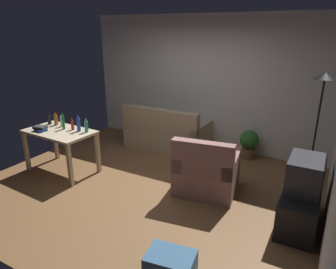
{
  "coord_description": "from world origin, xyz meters",
  "views": [
    {
      "loc": [
        2.4,
        -3.66,
        2.41
      ],
      "look_at": [
        0.1,
        0.5,
        0.75
      ],
      "focal_mm": 32.47,
      "sensor_mm": 36.0,
      "label": 1
    }
  ],
  "objects_px": {
    "potted_plant": "(249,143)",
    "desk": "(60,137)",
    "bottle_dark": "(49,120)",
    "bottle_tall": "(86,126)",
    "bottle_amber": "(56,120)",
    "tv_stand": "(300,207)",
    "torchiere_lamp": "(321,99)",
    "armchair": "(206,172)",
    "storage_box": "(170,267)",
    "bottle_red": "(72,125)",
    "bottle_blue": "(78,124)",
    "bottle_clear": "(62,122)",
    "couch": "(166,135)",
    "book_stack": "(40,129)",
    "tv": "(305,175)",
    "bottle_green": "(63,122)"
  },
  "relations": [
    {
      "from": "armchair",
      "to": "bottle_dark",
      "type": "relative_size",
      "value": 5.06
    },
    {
      "from": "bottle_tall",
      "to": "bottle_red",
      "type": "bearing_deg",
      "value": -174.78
    },
    {
      "from": "tv_stand",
      "to": "book_stack",
      "type": "relative_size",
      "value": 4.59
    },
    {
      "from": "tv_stand",
      "to": "bottle_red",
      "type": "bearing_deg",
      "value": 93.53
    },
    {
      "from": "potted_plant",
      "to": "bottle_blue",
      "type": "xyz_separation_m",
      "value": [
        -2.41,
        -2.01,
        0.55
      ]
    },
    {
      "from": "desk",
      "to": "bottle_red",
      "type": "relative_size",
      "value": 6.11
    },
    {
      "from": "storage_box",
      "to": "bottle_red",
      "type": "bearing_deg",
      "value": 152.3
    },
    {
      "from": "couch",
      "to": "bottle_clear",
      "type": "distance_m",
      "value": 2.11
    },
    {
      "from": "bottle_amber",
      "to": "bottle_red",
      "type": "xyz_separation_m",
      "value": [
        0.47,
        -0.06,
        -0.01
      ]
    },
    {
      "from": "potted_plant",
      "to": "bottle_clear",
      "type": "relative_size",
      "value": 2.77
    },
    {
      "from": "bottle_blue",
      "to": "bottle_dark",
      "type": "bearing_deg",
      "value": 176.76
    },
    {
      "from": "bottle_green",
      "to": "bottle_red",
      "type": "bearing_deg",
      "value": 15.41
    },
    {
      "from": "desk",
      "to": "bottle_blue",
      "type": "height_order",
      "value": "bottle_blue"
    },
    {
      "from": "tv",
      "to": "bottle_red",
      "type": "height_order",
      "value": "bottle_red"
    },
    {
      "from": "couch",
      "to": "book_stack",
      "type": "distance_m",
      "value": 2.45
    },
    {
      "from": "book_stack",
      "to": "bottle_dark",
      "type": "bearing_deg",
      "value": 117.27
    },
    {
      "from": "couch",
      "to": "bottle_blue",
      "type": "relative_size",
      "value": 6.17
    },
    {
      "from": "potted_plant",
      "to": "desk",
      "type": "bearing_deg",
      "value": -141.82
    },
    {
      "from": "potted_plant",
      "to": "bottle_clear",
      "type": "distance_m",
      "value": 3.51
    },
    {
      "from": "storage_box",
      "to": "bottle_tall",
      "type": "height_order",
      "value": "bottle_tall"
    },
    {
      "from": "potted_plant",
      "to": "armchair",
      "type": "height_order",
      "value": "armchair"
    },
    {
      "from": "bottle_red",
      "to": "bottle_clear",
      "type": "bearing_deg",
      "value": 171.63
    },
    {
      "from": "desk",
      "to": "armchair",
      "type": "bearing_deg",
      "value": 15.76
    },
    {
      "from": "bottle_red",
      "to": "potted_plant",
      "type": "bearing_deg",
      "value": 38.02
    },
    {
      "from": "couch",
      "to": "torchiere_lamp",
      "type": "relative_size",
      "value": 0.93
    },
    {
      "from": "bottle_amber",
      "to": "book_stack",
      "type": "xyz_separation_m",
      "value": [
        0.03,
        -0.37,
        -0.05
      ]
    },
    {
      "from": "bottle_amber",
      "to": "bottle_green",
      "type": "xyz_separation_m",
      "value": [
        0.3,
        -0.1,
        0.03
      ]
    },
    {
      "from": "bottle_amber",
      "to": "bottle_tall",
      "type": "distance_m",
      "value": 0.76
    },
    {
      "from": "bottle_green",
      "to": "tv_stand",
      "type": "bearing_deg",
      "value": 4.04
    },
    {
      "from": "tv_stand",
      "to": "bottle_amber",
      "type": "height_order",
      "value": "bottle_amber"
    },
    {
      "from": "bottle_amber",
      "to": "tv_stand",
      "type": "bearing_deg",
      "value": 2.33
    },
    {
      "from": "torchiere_lamp",
      "to": "bottle_tall",
      "type": "distance_m",
      "value": 3.74
    },
    {
      "from": "bottle_dark",
      "to": "bottle_tall",
      "type": "xyz_separation_m",
      "value": [
        0.91,
        -0.01,
        0.01
      ]
    },
    {
      "from": "tv_stand",
      "to": "bottle_dark",
      "type": "bearing_deg",
      "value": 92.51
    },
    {
      "from": "bottle_red",
      "to": "bottle_amber",
      "type": "bearing_deg",
      "value": 172.86
    },
    {
      "from": "torchiere_lamp",
      "to": "armchair",
      "type": "bearing_deg",
      "value": -142.38
    },
    {
      "from": "tv",
      "to": "book_stack",
      "type": "xyz_separation_m",
      "value": [
        -4.13,
        -0.54,
        0.1
      ]
    },
    {
      "from": "couch",
      "to": "bottle_dark",
      "type": "relative_size",
      "value": 8.41
    },
    {
      "from": "desk",
      "to": "bottle_red",
      "type": "distance_m",
      "value": 0.3
    },
    {
      "from": "bottle_blue",
      "to": "book_stack",
      "type": "bearing_deg",
      "value": -152.31
    },
    {
      "from": "potted_plant",
      "to": "storage_box",
      "type": "height_order",
      "value": "potted_plant"
    },
    {
      "from": "bottle_amber",
      "to": "bottle_clear",
      "type": "xyz_separation_m",
      "value": [
        0.16,
        -0.01,
        -0.01
      ]
    },
    {
      "from": "bottle_dark",
      "to": "bottle_amber",
      "type": "relative_size",
      "value": 0.9
    },
    {
      "from": "tv",
      "to": "bottle_blue",
      "type": "height_order",
      "value": "bottle_blue"
    },
    {
      "from": "storage_box",
      "to": "bottle_tall",
      "type": "relative_size",
      "value": 2.08
    },
    {
      "from": "desk",
      "to": "book_stack",
      "type": "relative_size",
      "value": 5.15
    },
    {
      "from": "torchiere_lamp",
      "to": "desk",
      "type": "distance_m",
      "value": 4.26
    },
    {
      "from": "tv_stand",
      "to": "bottle_green",
      "type": "xyz_separation_m",
      "value": [
        -3.86,
        -0.27,
        0.65
      ]
    },
    {
      "from": "couch",
      "to": "desk",
      "type": "relative_size",
      "value": 1.36
    },
    {
      "from": "potted_plant",
      "to": "storage_box",
      "type": "bearing_deg",
      "value": -87.9
    }
  ]
}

